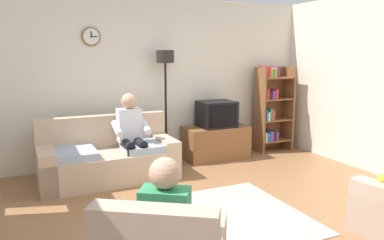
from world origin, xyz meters
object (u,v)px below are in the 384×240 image
Objects in this scene: floor_lamp at (165,75)px; bookshelf at (271,108)px; tv_stand at (216,142)px; tv at (217,114)px; person_on_couch at (132,132)px; couch at (108,158)px; person_in_left_armchair at (168,223)px.

bookshelf is at bearing -0.81° from floor_lamp.
tv_stand is 1.83× the size of tv.
tv is at bearing 15.37° from person_on_couch.
floor_lamp reaches higher than bookshelf.
tv_stand is at bearing 90.00° from tv.
bookshelf is at bearing 7.78° from couch.
couch is at bearing 161.34° from person_on_couch.
couch is 1.22× the size of bookshelf.
tv_stand is 3.89m from person_in_left_armchair.
tv_stand is (1.94, 0.36, -0.03)m from couch.
bookshelf is (1.19, 0.07, 0.53)m from tv_stand.
tv_stand is 1.73m from person_on_couch.
person_in_left_armchair reaches higher than couch.
couch is 3.19m from bookshelf.
couch is 2.92m from person_in_left_armchair.
tv is 0.38× the size of bookshelf.
person_on_couch is at bearing -142.44° from floor_lamp.
person_on_couch reaches higher than tv.
person_on_couch is 2.83m from person_in_left_armchair.
couch is 1.62m from floor_lamp.
tv is (1.94, 0.33, 0.47)m from couch.
tv reaches higher than couch.
floor_lamp is (-2.06, 0.03, 0.64)m from bookshelf.
bookshelf reaches higher than couch.
person_on_couch is (-0.74, -0.57, -0.75)m from floor_lamp.
person_in_left_armchair is at bearing -100.16° from person_on_couch.
tv_stand is at bearing 16.17° from person_on_couch.
couch is 1.74× the size of tv_stand.
couch is 2.02m from tv.
bookshelf reaches higher than tv.
couch is 0.52m from person_on_couch.
person_in_left_armchair is at bearing -134.76° from bookshelf.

